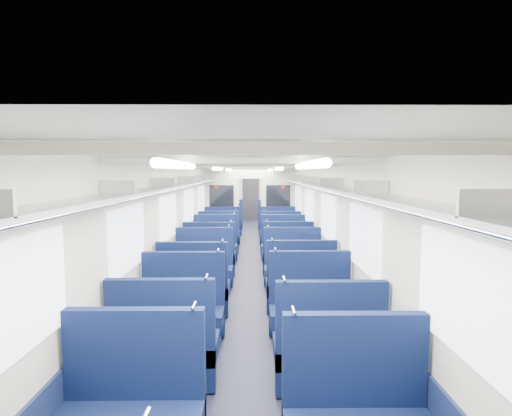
{
  "coord_description": "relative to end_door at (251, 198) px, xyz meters",
  "views": [
    {
      "loc": [
        0.07,
        -9.93,
        2.2
      ],
      "look_at": [
        0.18,
        1.67,
        1.17
      ],
      "focal_mm": 28.59,
      "sensor_mm": 36.0,
      "label": 1
    }
  ],
  "objects": [
    {
      "name": "seat_7",
      "position": [
        0.83,
        -13.73,
        -0.63
      ],
      "size": [
        1.07,
        0.59,
        1.2
      ],
      "color": "#0E1C47",
      "rests_on": "floor"
    },
    {
      "name": "seat_14",
      "position": [
        -0.83,
        -9.09,
        -0.63
      ],
      "size": [
        1.07,
        0.59,
        1.2
      ],
      "color": "#0E1C47",
      "rests_on": "floor"
    },
    {
      "name": "seat_16",
      "position": [
        -0.83,
        -7.93,
        -0.63
      ],
      "size": [
        1.07,
        0.59,
        1.2
      ],
      "color": "#0E1C47",
      "rests_on": "floor"
    },
    {
      "name": "luggage_rack_right",
      "position": [
        1.21,
        -8.94,
        0.97
      ],
      "size": [
        0.36,
        17.4,
        0.18
      ],
      "color": "#B2B5BA",
      "rests_on": "wall_right"
    },
    {
      "name": "seat_19",
      "position": [
        0.83,
        -6.83,
        -0.63
      ],
      "size": [
        1.07,
        0.59,
        1.2
      ],
      "color": "#0E1C47",
      "rests_on": "floor"
    },
    {
      "name": "seat_9",
      "position": [
        0.83,
        -12.59,
        -0.63
      ],
      "size": [
        1.07,
        0.59,
        1.2
      ],
      "color": "#0E1C47",
      "rests_on": "floor"
    },
    {
      "name": "bulkhead",
      "position": [
        -0.0,
        -6.26,
        0.23
      ],
      "size": [
        2.8,
        0.1,
        2.35
      ],
      "color": "beige",
      "rests_on": "floor"
    },
    {
      "name": "luggage_rack_left",
      "position": [
        -1.21,
        -8.94,
        0.97
      ],
      "size": [
        0.36,
        17.4,
        0.18
      ],
      "color": "#B2B5BA",
      "rests_on": "wall_left"
    },
    {
      "name": "seat_22",
      "position": [
        -0.83,
        -3.68,
        -0.63
      ],
      "size": [
        1.07,
        0.59,
        1.2
      ],
      "color": "#0E1C47",
      "rests_on": "floor"
    },
    {
      "name": "ceiling",
      "position": [
        0.0,
        -8.94,
        1.35
      ],
      "size": [
        2.8,
        18.0,
        0.01
      ],
      "primitive_type": "cube",
      "color": "silver",
      "rests_on": "wall_left"
    },
    {
      "name": "seat_6",
      "position": [
        -0.83,
        -13.77,
        -0.63
      ],
      "size": [
        1.07,
        0.59,
        1.2
      ],
      "color": "#0E1C47",
      "rests_on": "floor"
    },
    {
      "name": "seat_13",
      "position": [
        0.83,
        -10.23,
        -0.63
      ],
      "size": [
        1.07,
        0.59,
        1.2
      ],
      "color": "#0E1C47",
      "rests_on": "floor"
    },
    {
      "name": "seat_15",
      "position": [
        0.83,
        -9.12,
        -0.63
      ],
      "size": [
        1.07,
        0.59,
        1.2
      ],
      "color": "#0E1C47",
      "rests_on": "floor"
    },
    {
      "name": "seat_10",
      "position": [
        -0.83,
        -11.43,
        -0.63
      ],
      "size": [
        1.07,
        0.59,
        1.2
      ],
      "color": "#0E1C47",
      "rests_on": "floor"
    },
    {
      "name": "seat_5",
      "position": [
        0.83,
        -14.92,
        -0.63
      ],
      "size": [
        1.07,
        0.59,
        1.2
      ],
      "color": "#0E1C47",
      "rests_on": "floor"
    },
    {
      "name": "floor",
      "position": [
        0.0,
        -8.94,
        -1.0
      ],
      "size": [
        2.8,
        18.0,
        0.01
      ],
      "primitive_type": "cube",
      "color": "black",
      "rests_on": "ground"
    },
    {
      "name": "seat_17",
      "position": [
        0.83,
        -7.97,
        -0.63
      ],
      "size": [
        1.07,
        0.59,
        1.2
      ],
      "color": "#0E1C47",
      "rests_on": "floor"
    },
    {
      "name": "seat_12",
      "position": [
        -0.83,
        -10.33,
        -0.63
      ],
      "size": [
        1.07,
        0.59,
        1.2
      ],
      "color": "#0E1C47",
      "rests_on": "floor"
    },
    {
      "name": "seat_20",
      "position": [
        -0.83,
        -4.89,
        -0.63
      ],
      "size": [
        1.07,
        0.59,
        1.2
      ],
      "color": "#0E1C47",
      "rests_on": "floor"
    },
    {
      "name": "dado_left",
      "position": [
        -1.39,
        -8.94,
        -0.65
      ],
      "size": [
        0.03,
        17.9,
        0.7
      ],
      "primitive_type": "cube",
      "color": "#111B3B",
      "rests_on": "floor"
    },
    {
      "name": "seat_8",
      "position": [
        -0.83,
        -12.72,
        -0.63
      ],
      "size": [
        1.07,
        0.59,
        1.2
      ],
      "color": "#0E1C47",
      "rests_on": "floor"
    },
    {
      "name": "dado_right",
      "position": [
        1.39,
        -8.94,
        -0.65
      ],
      "size": [
        0.03,
        17.9,
        0.7
      ],
      "primitive_type": "cube",
      "color": "#111B3B",
      "rests_on": "floor"
    },
    {
      "name": "seat_11",
      "position": [
        0.83,
        -11.41,
        -0.63
      ],
      "size": [
        1.07,
        0.59,
        1.2
      ],
      "color": "#0E1C47",
      "rests_on": "floor"
    },
    {
      "name": "windows",
      "position": [
        0.0,
        -9.4,
        0.42
      ],
      "size": [
        2.78,
        15.6,
        0.75
      ],
      "color": "white",
      "rests_on": "wall_left"
    },
    {
      "name": "wall_right",
      "position": [
        1.4,
        -8.94,
        0.18
      ],
      "size": [
        0.02,
        18.0,
        2.35
      ],
      "primitive_type": "cube",
      "color": "beige",
      "rests_on": "floor"
    },
    {
      "name": "wall_left",
      "position": [
        -1.4,
        -8.94,
        0.18
      ],
      "size": [
        0.02,
        18.0,
        2.35
      ],
      "primitive_type": "cube",
      "color": "beige",
      "rests_on": "floor"
    },
    {
      "name": "wall_far",
      "position": [
        0.0,
        0.06,
        0.18
      ],
      "size": [
        2.8,
        0.02,
        2.35
      ],
      "primitive_type": "cube",
      "color": "beige",
      "rests_on": "floor"
    },
    {
      "name": "seat_4",
      "position": [
        -0.83,
        -14.83,
        -0.63
      ],
      "size": [
        1.07,
        0.59,
        1.2
      ],
      "color": "#0E1C47",
      "rests_on": "floor"
    },
    {
      "name": "seat_18",
      "position": [
        -0.83,
        -6.85,
        -0.63
      ],
      "size": [
        1.07,
        0.59,
        1.2
      ],
      "color": "#0E1C47",
      "rests_on": "floor"
    },
    {
      "name": "seat_21",
      "position": [
        0.83,
        -4.88,
        -0.63
      ],
      "size": [
        1.07,
        0.59,
        1.2
      ],
      "color": "#0E1C47",
      "rests_on": "floor"
    },
    {
      "name": "ceiling_fittings",
      "position": [
        0.0,
        -9.2,
        1.29
      ],
      "size": [
        2.7,
        16.06,
        0.11
      ],
      "color": "beige",
      "rests_on": "ceiling"
    },
    {
      "name": "end_door",
      "position": [
        0.0,
        0.0,
        0.0
      ],
      "size": [
        0.75,
        0.06,
        2.0
      ],
      "primitive_type": "cube",
      "color": "black",
      "rests_on": "floor"
    },
    {
      "name": "seat_23",
      "position": [
        0.83,
        -3.77,
        -0.63
      ],
      "size": [
        1.07,
        0.59,
        1.2
      ],
      "color": "#0E1C47",
      "rests_on": "floor"
    }
  ]
}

